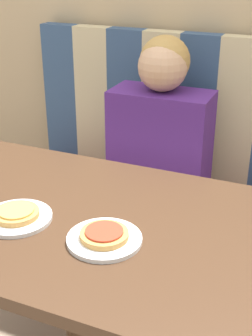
{
  "coord_description": "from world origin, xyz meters",
  "views": [
    {
      "loc": [
        0.57,
        -0.98,
        1.44
      ],
      "look_at": [
        0.0,
        0.36,
        0.75
      ],
      "focal_mm": 50.0,
      "sensor_mm": 36.0,
      "label": 1
    }
  ],
  "objects_px": {
    "person": "(161,126)",
    "plate_right": "(104,239)",
    "plate_left": "(17,218)",
    "pizza_left": "(16,213)",
    "pizza_right": "(104,234)"
  },
  "relations": [
    {
      "from": "person",
      "to": "plate_right",
      "type": "bearing_deg",
      "value": -80.76
    },
    {
      "from": "plate_left",
      "to": "pizza_left",
      "type": "relative_size",
      "value": 1.55
    },
    {
      "from": "pizza_left",
      "to": "person",
      "type": "bearing_deg",
      "value": 80.76
    },
    {
      "from": "plate_right",
      "to": "plate_left",
      "type": "bearing_deg",
      "value": 180.0
    },
    {
      "from": "plate_left",
      "to": "plate_right",
      "type": "relative_size",
      "value": 1.0
    },
    {
      "from": "pizza_left",
      "to": "pizza_right",
      "type": "xyz_separation_m",
      "value": [
        0.26,
        0.0,
        0.0
      ]
    },
    {
      "from": "person",
      "to": "pizza_right",
      "type": "xyz_separation_m",
      "value": [
        0.13,
        -0.81,
        0.0
      ]
    },
    {
      "from": "person",
      "to": "plate_left",
      "type": "bearing_deg",
      "value": -99.24
    },
    {
      "from": "plate_right",
      "to": "pizza_right",
      "type": "bearing_deg",
      "value": -90.0
    },
    {
      "from": "pizza_right",
      "to": "plate_right",
      "type": "bearing_deg",
      "value": 90.0
    },
    {
      "from": "pizza_right",
      "to": "plate_left",
      "type": "bearing_deg",
      "value": 180.0
    },
    {
      "from": "person",
      "to": "plate_right",
      "type": "height_order",
      "value": "person"
    },
    {
      "from": "plate_right",
      "to": "pizza_right",
      "type": "distance_m",
      "value": 0.02
    },
    {
      "from": "person",
      "to": "pizza_left",
      "type": "height_order",
      "value": "person"
    },
    {
      "from": "plate_right",
      "to": "person",
      "type": "bearing_deg",
      "value": 99.24
    }
  ]
}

